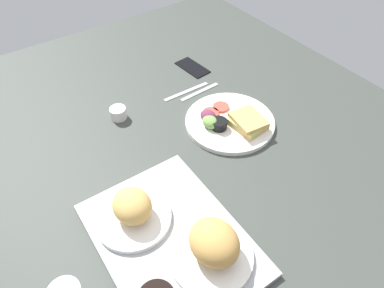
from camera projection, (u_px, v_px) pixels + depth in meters
The scene contains 9 objects.
ground_plane at pixel (203, 156), 111.38cm from camera, with size 190.00×150.00×3.00cm, color #383D38.
serving_tray at pixel (171, 239), 88.55cm from camera, with size 45.00×33.00×1.60cm, color #9EA0A3.
bread_plate_near at pixel (213, 247), 81.62cm from camera, with size 20.16×20.16×10.17cm.
bread_plate_far at pixel (133, 210), 89.48cm from camera, with size 19.83×19.83×8.99cm.
plate_with_salad at pixel (230, 122), 118.04cm from camera, with size 30.05×30.05×5.40cm.
espresso_cup at pixel (118, 113), 120.53cm from camera, with size 5.60×5.60×4.00cm, color silver.
fork at pixel (200, 92), 131.83cm from camera, with size 17.00×1.40×0.50cm, color #B7B7BC.
knife at pixel (186, 91), 131.93cm from camera, with size 19.00×1.40×0.50cm, color #B7B7BC.
cell_phone at pixel (192, 67), 142.97cm from camera, with size 14.40×7.20×0.80cm, color black.
Camera 1 is at (-59.43, 46.31, 80.69)cm, focal length 33.08 mm.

